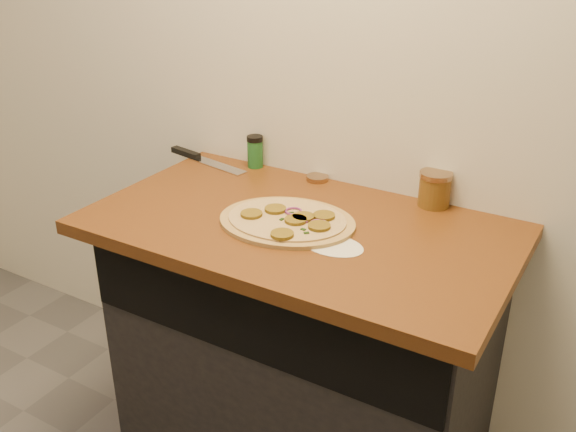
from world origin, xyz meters
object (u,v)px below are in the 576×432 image
Objects in this scene: salsa_jar at (435,189)px; pizza at (288,221)px; spice_shaker at (255,151)px; chefs_knife at (200,159)px.

pizza is at bearing -133.26° from salsa_jar.
chefs_knife is at bearing -167.08° from spice_shaker.
chefs_knife is 0.21m from spice_shaker.
salsa_jar is (0.31, 0.33, 0.04)m from pizza.
pizza is 1.25× the size of chefs_knife.
chefs_knife is at bearing -176.83° from salsa_jar.
spice_shaker is (0.20, 0.05, 0.05)m from chefs_knife.
spice_shaker reaches higher than chefs_knife.
chefs_knife is 3.35× the size of salsa_jar.
pizza is 4.17× the size of salsa_jar.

